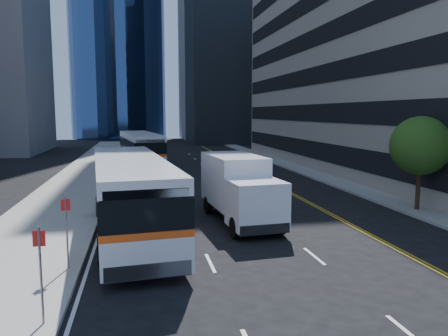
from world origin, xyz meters
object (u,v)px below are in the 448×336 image
street_tree (420,146)px  box_truck (239,188)px  bus_front (130,193)px  bus_rear (140,148)px

street_tree → box_truck: street_tree is taller
street_tree → box_truck: bearing=-178.1°
bus_front → bus_rear: 25.32m
box_truck → street_tree: bearing=-3.0°
street_tree → bus_front: size_ratio=0.38×
street_tree → box_truck: size_ratio=0.73×
bus_rear → box_truck: bearing=-86.5°
bus_front → street_tree: bearing=-0.1°
box_truck → bus_rear: bearing=96.1°
street_tree → bus_front: bearing=-174.5°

